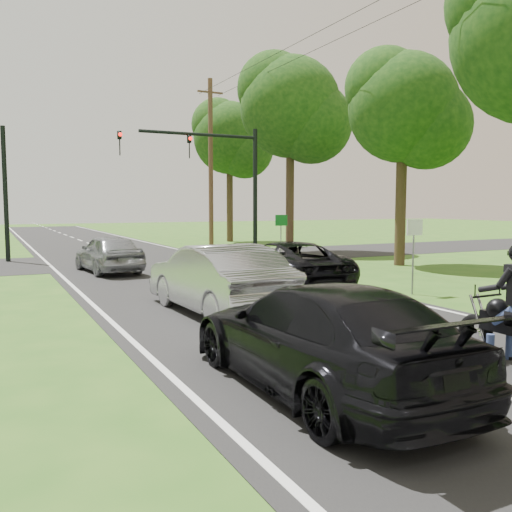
# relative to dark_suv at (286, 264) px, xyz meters

# --- Properties ---
(ground) EXTENTS (140.00, 140.00, 0.00)m
(ground) POSITION_rel_dark_suv_xyz_m (-2.17, -5.80, -0.72)
(ground) COLOR #2C5919
(ground) RESTS_ON ground
(road) EXTENTS (8.00, 100.00, 0.01)m
(road) POSITION_rel_dark_suv_xyz_m (-2.17, 4.20, -0.71)
(road) COLOR black
(road) RESTS_ON ground
(cross_road) EXTENTS (60.00, 7.00, 0.01)m
(cross_road) POSITION_rel_dark_suv_xyz_m (-2.17, 10.20, -0.71)
(cross_road) COLOR black
(cross_road) RESTS_ON ground
(dark_suv) EXTENTS (2.58, 5.18, 1.41)m
(dark_suv) POSITION_rel_dark_suv_xyz_m (0.00, 0.00, 0.00)
(dark_suv) COLOR black
(dark_suv) RESTS_ON road
(silver_sedan) EXTENTS (1.93, 4.97, 1.61)m
(silver_sedan) POSITION_rel_dark_suv_xyz_m (-3.45, -2.86, 0.10)
(silver_sedan) COLOR #A09FA4
(silver_sedan) RESTS_ON road
(silver_suv) EXTENTS (2.09, 4.36, 1.44)m
(silver_suv) POSITION_rel_dark_suv_xyz_m (-4.13, 6.13, 0.01)
(silver_suv) COLOR gray
(silver_suv) RESTS_ON road
(dark_car_behind) EXTENTS (2.11, 5.09, 1.47)m
(dark_car_behind) POSITION_rel_dark_suv_xyz_m (-4.21, -8.34, 0.03)
(dark_car_behind) COLOR black
(dark_car_behind) RESTS_ON road
(traffic_signal) EXTENTS (6.38, 0.44, 6.00)m
(traffic_signal) POSITION_rel_dark_suv_xyz_m (1.17, 8.20, 3.42)
(traffic_signal) COLOR black
(traffic_signal) RESTS_ON ground
(signal_pole_far) EXTENTS (0.20, 0.20, 6.00)m
(signal_pole_far) POSITION_rel_dark_suv_xyz_m (-7.37, 12.20, 2.28)
(signal_pole_far) COLOR black
(signal_pole_far) RESTS_ON ground
(utility_pole_far) EXTENTS (1.60, 0.28, 10.00)m
(utility_pole_far) POSITION_rel_dark_suv_xyz_m (4.03, 16.20, 4.37)
(utility_pole_far) COLOR brown
(utility_pole_far) RESTS_ON ground
(sign_white) EXTENTS (0.55, 0.07, 2.12)m
(sign_white) POSITION_rel_dark_suv_xyz_m (2.53, -2.82, 0.88)
(sign_white) COLOR slate
(sign_white) RESTS_ON ground
(sign_green) EXTENTS (0.55, 0.07, 2.12)m
(sign_green) POSITION_rel_dark_suv_xyz_m (2.73, 5.18, 0.88)
(sign_green) COLOR slate
(sign_green) RESTS_ON ground
(tree_row_c) EXTENTS (4.80, 4.65, 8.76)m
(tree_row_c) POSITION_rel_dark_suv_xyz_m (7.58, 3.00, 5.52)
(tree_row_c) COLOR #332316
(tree_row_c) RESTS_ON ground
(tree_row_d) EXTENTS (5.76, 5.58, 10.45)m
(tree_row_d) POSITION_rel_dark_suv_xyz_m (6.93, 10.96, 6.71)
(tree_row_d) COLOR #332316
(tree_row_d) RESTS_ON ground
(tree_row_e) EXTENTS (5.28, 5.12, 9.61)m
(tree_row_e) POSITION_rel_dark_suv_xyz_m (7.31, 19.98, 6.11)
(tree_row_e) COLOR #332316
(tree_row_e) RESTS_ON ground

